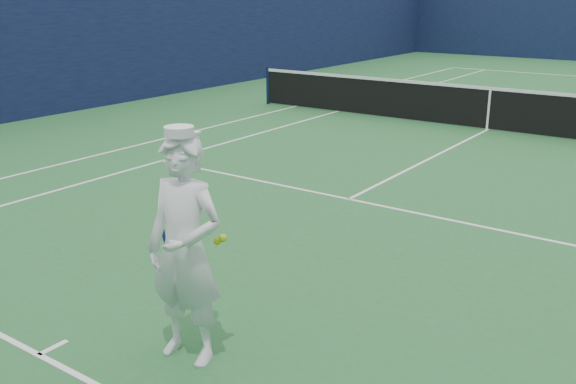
% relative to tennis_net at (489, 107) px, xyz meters
% --- Properties ---
extents(ground, '(80.00, 80.00, 0.00)m').
position_rel_tennis_net_xyz_m(ground, '(0.00, 0.00, -0.55)').
color(ground, '#25622F').
rests_on(ground, ground).
extents(court_markings, '(11.03, 23.83, 0.01)m').
position_rel_tennis_net_xyz_m(court_markings, '(0.00, 0.00, -0.55)').
color(court_markings, white).
rests_on(court_markings, ground).
extents(windscreen_fence, '(20.12, 36.12, 4.00)m').
position_rel_tennis_net_xyz_m(windscreen_fence, '(0.00, 0.00, 1.45)').
color(windscreen_fence, '#0E1736').
rests_on(windscreen_fence, ground).
extents(tennis_net, '(12.88, 0.09, 1.07)m').
position_rel_tennis_net_xyz_m(tennis_net, '(0.00, 0.00, 0.00)').
color(tennis_net, '#141E4C').
rests_on(tennis_net, ground).
extents(tennis_player, '(0.85, 0.57, 2.07)m').
position_rel_tennis_net_xyz_m(tennis_player, '(1.10, -11.10, 0.46)').
color(tennis_player, white).
rests_on(tennis_player, ground).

